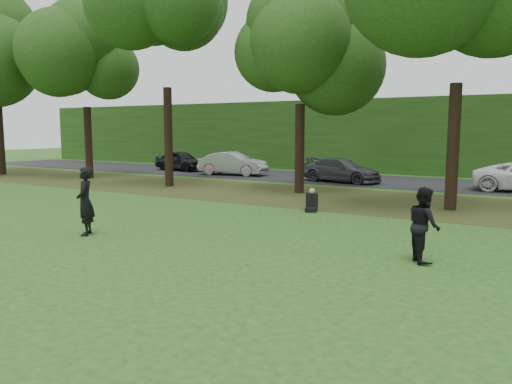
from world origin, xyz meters
TOP-DOWN VIEW (x-y plane):
  - ground at (0.00, 0.00)m, footprint 120.00×120.00m
  - leaf_litter at (0.00, 13.00)m, footprint 60.00×7.00m
  - street at (0.00, 21.00)m, footprint 70.00×7.00m
  - far_hedge at (0.00, 27.00)m, footprint 70.00×3.00m
  - player_left at (-4.00, 2.33)m, footprint 0.81×0.84m
  - player_right at (4.81, 4.30)m, footprint 0.98×1.04m
  - parked_cars at (-1.01, 19.89)m, footprint 36.03×3.70m
  - frisbee at (-0.48, 3.42)m, footprint 0.31×0.31m
  - seated_person at (-0.31, 9.46)m, footprint 0.63×0.82m
  - tree_line at (-0.34, 12.94)m, footprint 55.30×7.90m

SIDE VIEW (x-z plane):
  - ground at x=0.00m, z-range 0.00..0.00m
  - leaf_litter at x=0.00m, z-range 0.00..0.01m
  - street at x=0.00m, z-range 0.00..0.02m
  - seated_person at x=-0.31m, z-range -0.10..0.73m
  - parked_cars at x=-1.01m, z-range -0.02..1.46m
  - player_right at x=4.81m, z-range 0.00..1.70m
  - player_left at x=-4.00m, z-range 0.00..1.93m
  - frisbee at x=-0.48m, z-range 1.94..1.99m
  - far_hedge at x=0.00m, z-range 0.00..5.00m
  - tree_line at x=-0.34m, z-range 1.69..14.00m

